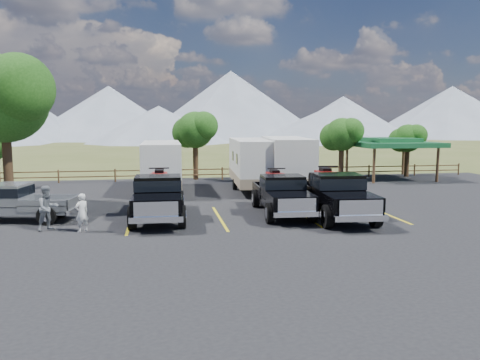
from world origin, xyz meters
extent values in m
plane|color=#444E21|center=(0.00, 0.00, 0.00)|extent=(320.00, 320.00, 0.00)
cube|color=black|center=(0.00, 3.00, 0.02)|extent=(44.00, 34.00, 0.04)
cube|color=gold|center=(-6.00, 4.00, 0.04)|extent=(0.12, 5.50, 0.01)
cube|color=gold|center=(-2.00, 4.00, 0.04)|extent=(0.12, 5.50, 0.01)
cube|color=gold|center=(2.00, 4.00, 0.04)|extent=(0.12, 5.50, 0.01)
cube|color=gold|center=(6.00, 4.00, 0.04)|extent=(0.12, 5.50, 0.01)
cylinder|color=#2E2012|center=(-12.50, 9.00, 2.24)|extent=(0.48, 0.48, 4.48)
sphere|color=#194210|center=(-12.50, 9.00, 5.60)|extent=(4.48, 4.48, 4.48)
sphere|color=#194210|center=(-11.54, 8.20, 6.08)|extent=(3.52, 3.52, 3.52)
cylinder|color=#2E2012|center=(9.00, 17.00, 1.40)|extent=(0.39, 0.39, 2.80)
sphere|color=#194210|center=(9.00, 17.00, 3.50)|extent=(2.52, 2.52, 2.52)
sphere|color=#194210|center=(9.54, 16.55, 3.77)|extent=(1.98, 1.98, 1.98)
sphere|color=#194210|center=(8.50, 17.40, 3.32)|extent=(2.16, 2.16, 2.16)
cylinder|color=#2E2012|center=(15.00, 18.00, 1.26)|extent=(0.38, 0.38, 2.52)
sphere|color=#194210|center=(15.00, 18.00, 3.15)|extent=(2.24, 2.24, 2.24)
sphere|color=#194210|center=(15.48, 17.60, 3.39)|extent=(1.76, 1.76, 1.76)
sphere|color=#194210|center=(14.55, 18.35, 2.99)|extent=(1.92, 1.92, 1.92)
cylinder|color=#2E2012|center=(-2.00, 19.00, 1.54)|extent=(0.41, 0.41, 3.08)
sphere|color=#194210|center=(-2.00, 19.00, 3.85)|extent=(2.80, 2.80, 2.80)
sphere|color=#194210|center=(-1.40, 18.50, 4.15)|extent=(2.20, 2.20, 2.20)
sphere|color=#194210|center=(-2.56, 19.44, 3.65)|extent=(2.40, 2.40, 2.40)
cylinder|color=brown|center=(-16.00, 18.50, 0.50)|extent=(0.12, 0.12, 1.00)
cylinder|color=brown|center=(-12.00, 18.50, 0.50)|extent=(0.12, 0.12, 1.00)
cylinder|color=brown|center=(-8.00, 18.50, 0.50)|extent=(0.12, 0.12, 1.00)
cylinder|color=brown|center=(-4.00, 18.50, 0.50)|extent=(0.12, 0.12, 1.00)
cylinder|color=brown|center=(0.00, 18.50, 0.50)|extent=(0.12, 0.12, 1.00)
cylinder|color=brown|center=(4.00, 18.50, 0.50)|extent=(0.12, 0.12, 1.00)
cylinder|color=brown|center=(8.00, 18.50, 0.50)|extent=(0.12, 0.12, 1.00)
cylinder|color=brown|center=(12.00, 18.50, 0.50)|extent=(0.12, 0.12, 1.00)
cylinder|color=brown|center=(16.00, 18.50, 0.50)|extent=(0.12, 0.12, 1.00)
cylinder|color=brown|center=(20.00, 18.50, 0.50)|extent=(0.12, 0.12, 1.00)
cube|color=brown|center=(2.00, 18.50, 0.45)|extent=(36.00, 0.06, 0.08)
cube|color=brown|center=(2.00, 18.50, 0.85)|extent=(36.00, 0.06, 0.08)
cylinder|color=brown|center=(10.50, 14.50, 1.30)|extent=(0.20, 0.20, 2.60)
cylinder|color=brown|center=(10.50, 19.50, 1.30)|extent=(0.20, 0.20, 2.60)
cylinder|color=brown|center=(15.50, 14.50, 1.30)|extent=(0.20, 0.20, 2.60)
cylinder|color=brown|center=(15.50, 19.50, 1.30)|extent=(0.20, 0.20, 2.60)
cube|color=#19582F|center=(13.00, 17.00, 2.75)|extent=(6.20, 6.20, 0.35)
cube|color=#19582F|center=(13.00, 17.00, 3.05)|extent=(3.50, 3.50, 0.35)
cone|color=slate|center=(-18.00, 112.00, 7.00)|extent=(44.00, 44.00, 14.00)
cone|color=slate|center=(14.00, 108.00, 9.00)|extent=(52.00, 52.00, 18.00)
cone|color=slate|center=(48.00, 114.00, 6.00)|extent=(40.00, 40.00, 12.00)
cone|color=slate|center=(80.00, 110.00, 7.50)|extent=(50.00, 50.00, 15.00)
cone|color=slate|center=(-5.00, 87.00, 4.00)|extent=(32.00, 32.00, 8.00)
cone|color=slate|center=(35.00, 84.00, 4.50)|extent=(40.00, 40.00, 9.00)
cube|color=black|center=(-4.76, 4.40, 0.72)|extent=(2.13, 6.16, 0.39)
cube|color=black|center=(-4.81, 2.34, 1.11)|extent=(2.11, 1.98, 0.54)
cube|color=black|center=(-4.76, 4.27, 1.49)|extent=(2.06, 1.72, 1.07)
cube|color=black|center=(-4.76, 4.27, 1.65)|extent=(2.10, 1.79, 0.48)
cube|color=black|center=(-4.71, 6.32, 1.01)|extent=(2.12, 2.63, 0.59)
cube|color=white|center=(-4.84, 1.24, 1.06)|extent=(1.72, 0.13, 0.59)
cube|color=white|center=(-4.84, 1.18, 0.65)|extent=(2.11, 0.25, 0.24)
cube|color=white|center=(-4.67, 7.61, 0.65)|extent=(2.10, 0.23, 0.24)
cylinder|color=black|center=(-5.82, 2.30, 0.52)|extent=(0.35, 0.97, 0.96)
cylinder|color=black|center=(-3.80, 2.25, 0.52)|extent=(0.35, 0.97, 0.96)
cylinder|color=black|center=(-5.71, 6.54, 0.52)|extent=(0.35, 0.97, 0.96)
cylinder|color=black|center=(-3.69, 6.49, 0.52)|extent=(0.35, 0.97, 0.96)
cube|color=#960B08|center=(-4.71, 6.32, 1.73)|extent=(0.79, 1.41, 0.38)
cube|color=black|center=(-4.71, 6.32, 2.00)|extent=(0.45, 0.81, 0.19)
cube|color=#960B08|center=(-4.72, 5.74, 1.84)|extent=(0.87, 0.40, 0.24)
cylinder|color=black|center=(-4.72, 5.84, 2.22)|extent=(0.97, 0.09, 0.06)
cylinder|color=black|center=(-5.20, 5.75, 1.52)|extent=(0.29, 0.61, 0.60)
cylinder|color=black|center=(-4.24, 5.72, 1.52)|extent=(0.29, 0.61, 0.60)
cylinder|color=black|center=(-5.17, 6.93, 1.52)|extent=(0.29, 0.61, 0.60)
cylinder|color=black|center=(-4.21, 6.90, 1.52)|extent=(0.29, 0.61, 0.60)
cube|color=black|center=(1.06, 4.51, 0.68)|extent=(2.13, 5.86, 0.37)
cube|color=black|center=(0.97, 2.56, 1.05)|extent=(2.03, 1.91, 0.51)
cube|color=black|center=(1.05, 4.39, 1.41)|extent=(1.98, 1.67, 1.01)
cube|color=black|center=(1.05, 4.39, 1.56)|extent=(2.02, 1.73, 0.46)
cube|color=black|center=(1.14, 6.33, 0.96)|extent=(2.06, 2.52, 0.56)
cube|color=white|center=(0.92, 1.53, 1.00)|extent=(1.63, 0.15, 0.56)
cube|color=white|center=(0.92, 1.47, 0.62)|extent=(2.00, 0.27, 0.22)
cube|color=white|center=(1.20, 7.55, 0.62)|extent=(1.99, 0.25, 0.22)
cylinder|color=black|center=(0.01, 2.54, 0.50)|extent=(0.35, 0.93, 0.91)
cylinder|color=black|center=(1.92, 2.46, 0.50)|extent=(0.35, 0.93, 0.91)
cylinder|color=black|center=(0.20, 6.56, 0.50)|extent=(0.35, 0.93, 0.91)
cylinder|color=black|center=(2.10, 6.47, 0.50)|extent=(0.35, 0.93, 0.91)
cube|color=#960B08|center=(1.14, 6.33, 1.64)|extent=(0.77, 1.35, 0.36)
cube|color=black|center=(1.14, 6.33, 1.90)|extent=(0.44, 0.78, 0.18)
cube|color=#960B08|center=(1.12, 5.78, 1.74)|extent=(0.83, 0.39, 0.22)
cylinder|color=black|center=(1.12, 5.88, 2.10)|extent=(0.92, 0.10, 0.06)
cylinder|color=black|center=(0.66, 5.80, 1.44)|extent=(0.29, 0.58, 0.57)
cylinder|color=black|center=(1.57, 5.76, 1.44)|extent=(0.29, 0.58, 0.57)
cylinder|color=black|center=(0.71, 6.91, 1.44)|extent=(0.29, 0.58, 0.57)
cylinder|color=black|center=(1.62, 6.87, 1.44)|extent=(0.29, 0.58, 0.57)
cube|color=black|center=(3.35, 3.32, 0.73)|extent=(2.48, 6.40, 0.40)
cube|color=black|center=(3.19, 1.22, 1.14)|extent=(2.25, 2.13, 0.55)
cube|color=black|center=(3.34, 3.19, 1.53)|extent=(2.19, 1.86, 1.10)
cube|color=black|center=(3.34, 3.19, 1.69)|extent=(2.24, 1.93, 0.50)
cube|color=black|center=(3.49, 5.30, 1.04)|extent=(2.30, 2.79, 0.61)
cube|color=white|center=(3.11, 0.10, 1.09)|extent=(1.76, 0.22, 0.61)
cube|color=white|center=(3.10, 0.03, 0.67)|extent=(2.17, 0.36, 0.24)
cube|color=white|center=(3.59, 6.62, 0.67)|extent=(2.16, 0.33, 0.24)
cylinder|color=black|center=(2.15, 1.23, 0.54)|extent=(0.40, 1.01, 0.99)
cylinder|color=black|center=(4.22, 1.07, 0.54)|extent=(0.40, 1.01, 0.99)
cylinder|color=black|center=(2.47, 5.57, 0.54)|extent=(0.40, 1.01, 0.99)
cylinder|color=black|center=(4.54, 5.42, 0.54)|extent=(0.40, 1.01, 0.99)
cube|color=#960B08|center=(3.49, 5.30, 1.78)|extent=(0.87, 1.48, 0.39)
cube|color=black|center=(3.49, 5.30, 2.05)|extent=(0.50, 0.86, 0.20)
cube|color=#960B08|center=(3.45, 4.70, 1.89)|extent=(0.91, 0.45, 0.24)
cylinder|color=black|center=(3.45, 4.80, 2.27)|extent=(0.99, 0.14, 0.07)
cylinder|color=black|center=(2.95, 4.73, 1.56)|extent=(0.33, 0.64, 0.62)
cylinder|color=black|center=(3.94, 4.66, 1.56)|extent=(0.33, 0.64, 0.62)
cylinder|color=black|center=(3.04, 5.94, 1.56)|extent=(0.33, 0.64, 0.62)
cylinder|color=black|center=(4.03, 5.87, 1.56)|extent=(0.33, 0.64, 0.62)
cube|color=white|center=(-4.61, 13.07, 1.87)|extent=(2.35, 7.23, 2.60)
cube|color=gray|center=(-4.61, 13.07, 0.86)|extent=(2.38, 7.26, 0.58)
cube|color=black|center=(-5.78, 11.27, 2.13)|extent=(0.02, 0.87, 0.58)
cube|color=black|center=(-3.45, 11.26, 2.13)|extent=(0.02, 0.87, 0.58)
cylinder|color=black|center=(-5.69, 13.36, 0.38)|extent=(0.24, 0.67, 0.67)
cylinder|color=black|center=(-3.52, 13.35, 0.38)|extent=(0.24, 0.67, 0.67)
cube|color=black|center=(-4.63, 8.60, 0.52)|extent=(0.13, 1.73, 0.10)
cube|color=white|center=(1.22, 12.58, 1.96)|extent=(2.89, 7.72, 2.73)
cube|color=gray|center=(1.22, 12.58, 0.90)|extent=(2.92, 7.76, 0.61)
cube|color=black|center=(-0.12, 10.76, 2.23)|extent=(0.08, 0.91, 0.61)
cube|color=black|center=(2.33, 10.61, 2.23)|extent=(0.08, 0.91, 0.61)
cylinder|color=black|center=(0.10, 12.95, 0.39)|extent=(0.30, 0.72, 0.71)
cylinder|color=black|center=(2.38, 12.81, 0.39)|extent=(0.30, 0.72, 0.71)
cube|color=black|center=(0.93, 7.89, 0.55)|extent=(0.23, 1.82, 0.10)
cube|color=white|center=(3.36, 12.22, 2.03)|extent=(3.41, 8.08, 2.82)
cube|color=gray|center=(3.36, 12.22, 0.93)|extent=(3.44, 8.12, 0.63)
cube|color=black|center=(1.88, 10.42, 2.31)|extent=(0.13, 0.94, 0.63)
cube|color=black|center=(4.39, 10.13, 2.31)|extent=(0.13, 0.94, 0.63)
cylinder|color=black|center=(2.23, 12.67, 0.41)|extent=(0.35, 0.76, 0.73)
cylinder|color=black|center=(4.57, 12.39, 0.41)|extent=(0.35, 0.76, 0.73)
cube|color=black|center=(2.80, 7.39, 0.56)|extent=(0.34, 1.88, 0.10)
cube|color=gray|center=(-11.12, 4.91, 0.61)|extent=(5.37, 2.45, 0.33)
cube|color=gray|center=(-11.23, 4.92, 1.26)|extent=(1.66, 1.90, 0.91)
cube|color=black|center=(-11.23, 4.92, 1.40)|extent=(1.72, 1.95, 0.41)
cube|color=gray|center=(-9.51, 4.65, 0.86)|extent=(2.42, 2.06, 0.50)
cube|color=white|center=(-8.44, 4.49, 0.56)|extent=(0.42, 1.78, 0.20)
cylinder|color=black|center=(-9.22, 5.47, 0.45)|extent=(0.85, 0.40, 0.82)
cylinder|color=black|center=(-9.48, 3.79, 0.45)|extent=(0.85, 0.40, 0.82)
imported|color=silver|center=(-7.79, 2.29, 0.82)|extent=(0.67, 0.65, 1.55)
imported|color=slate|center=(-9.19, 2.78, 0.95)|extent=(1.13, 1.10, 1.83)
camera|label=1|loc=(-4.58, -16.94, 4.41)|focal=35.00mm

